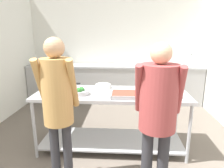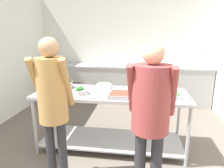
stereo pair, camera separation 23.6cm
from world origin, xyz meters
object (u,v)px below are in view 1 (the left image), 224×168
broccoli_bowl (81,92)px  serving_tray_vegetables (128,95)px  water_bottle (191,61)px  guest_serving_right (58,98)px  guest_serving_left (158,105)px  serving_tray_roast (163,94)px  plate_stack (103,86)px  sauce_pan (64,85)px

broccoli_bowl → serving_tray_vegetables: size_ratio=0.48×
water_bottle → guest_serving_right: bearing=-128.0°
guest_serving_right → serving_tray_vegetables: bearing=38.5°
guest_serving_left → guest_serving_right: (-1.05, 0.03, 0.05)m
serving_tray_roast → guest_serving_left: size_ratio=0.27×
serving_tray_roast → broccoli_bowl: bearing=-178.5°
broccoli_bowl → serving_tray_vegetables: 0.65m
broccoli_bowl → plate_stack: size_ratio=0.91×
broccoli_bowl → plate_stack: broccoli_bowl is taller
sauce_pan → plate_stack: sauce_pan is taller
sauce_pan → guest_serving_right: 0.97m
broccoli_bowl → serving_tray_roast: bearing=1.5°
water_bottle → guest_serving_left: bearing=-112.9°
broccoli_bowl → guest_serving_right: (-0.11, -0.65, 0.13)m
sauce_pan → serving_tray_roast: 1.49m
plate_stack → broccoli_bowl: bearing=-125.5°
serving_tray_roast → guest_serving_left: 0.75m
plate_stack → serving_tray_vegetables: bearing=-48.2°
plate_stack → guest_serving_left: bearing=-57.7°
sauce_pan → serving_tray_vegetables: sauce_pan is taller
guest_serving_left → water_bottle: 3.24m
plate_stack → serving_tray_vegetables: 0.57m
guest_serving_left → plate_stack: bearing=122.3°
broccoli_bowl → guest_serving_right: size_ratio=0.13×
sauce_pan → serving_tray_vegetables: bearing=-19.1°
water_bottle → serving_tray_vegetables: bearing=-123.5°
serving_tray_roast → water_bottle: bearing=64.7°
guest_serving_right → sauce_pan: bearing=103.5°
water_bottle → broccoli_bowl: bearing=-133.8°
sauce_pan → broccoli_bowl: broccoli_bowl is taller
plate_stack → water_bottle: (1.94, 1.92, 0.16)m
sauce_pan → water_bottle: water_bottle is taller
serving_tray_roast → guest_serving_right: (-1.24, -0.68, 0.14)m
sauce_pan → guest_serving_left: 1.60m
plate_stack → guest_serving_right: guest_serving_right is taller
guest_serving_left → broccoli_bowl: bearing=143.8°
serving_tray_vegetables → serving_tray_roast: same height
serving_tray_roast → guest_serving_right: guest_serving_right is taller
plate_stack → serving_tray_vegetables: (0.38, -0.43, -0.00)m
broccoli_bowl → water_bottle: bearing=46.2°
sauce_pan → plate_stack: (0.60, 0.09, -0.02)m
guest_serving_left → water_bottle: guest_serving_left is taller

